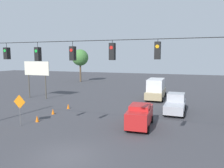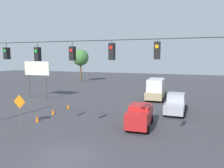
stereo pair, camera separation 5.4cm
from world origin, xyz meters
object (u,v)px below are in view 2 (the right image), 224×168
(traffic_cone_nearest, at_px, (37,119))
(traffic_cone_third, at_px, (68,106))
(pickup_truck_silver_oncoming_far, at_px, (175,104))
(work_zone_sign, at_px, (20,104))
(traffic_cone_second, at_px, (53,111))
(tree_horizon_left, at_px, (80,58))
(sedan_red_crossing_near, at_px, (140,115))
(overhead_signal_span, at_px, (74,72))
(roadside_billboard, at_px, (37,71))
(box_truck_tan_oncoming_deep, at_px, (156,89))

(traffic_cone_nearest, xyz_separation_m, traffic_cone_third, (-0.05, -5.70, 0.00))
(pickup_truck_silver_oncoming_far, relative_size, work_zone_sign, 1.88)
(traffic_cone_second, relative_size, tree_horizon_left, 0.08)
(sedan_red_crossing_near, relative_size, tree_horizon_left, 0.58)
(overhead_signal_span, distance_m, traffic_cone_nearest, 9.38)
(work_zone_sign, bearing_deg, traffic_cone_second, -95.96)
(traffic_cone_third, bearing_deg, roadside_billboard, -29.27)
(sedan_red_crossing_near, bearing_deg, work_zone_sign, 17.69)
(tree_horizon_left, bearing_deg, traffic_cone_nearest, 110.55)
(sedan_red_crossing_near, bearing_deg, traffic_cone_nearest, 10.68)
(traffic_cone_second, height_order, traffic_cone_third, same)
(roadside_billboard, bearing_deg, box_truck_tan_oncoming_deep, -162.38)
(box_truck_tan_oncoming_deep, height_order, traffic_cone_third, box_truck_tan_oncoming_deep)
(box_truck_tan_oncoming_deep, distance_m, traffic_cone_second, 15.70)
(overhead_signal_span, xyz_separation_m, sedan_red_crossing_near, (-3.00, -6.27, -4.17))
(traffic_cone_second, bearing_deg, work_zone_sign, 84.04)
(box_truck_tan_oncoming_deep, xyz_separation_m, work_zone_sign, (9.76, 16.95, 0.52))
(sedan_red_crossing_near, relative_size, traffic_cone_second, 7.66)
(work_zone_sign, relative_size, tree_horizon_left, 0.35)
(traffic_cone_second, xyz_separation_m, tree_horizon_left, (11.88, -29.31, 5.69))
(roadside_billboard, xyz_separation_m, work_zone_sign, (-7.17, 11.58, -2.12))
(traffic_cone_nearest, bearing_deg, traffic_cone_second, -86.06)
(traffic_cone_nearest, bearing_deg, pickup_truck_silver_oncoming_far, -146.72)
(pickup_truck_silver_oncoming_far, xyz_separation_m, traffic_cone_third, (12.28, 2.39, -0.67))
(overhead_signal_span, height_order, work_zone_sign, overhead_signal_span)
(box_truck_tan_oncoming_deep, relative_size, work_zone_sign, 2.41)
(pickup_truck_silver_oncoming_far, distance_m, tree_horizon_left, 34.69)
(box_truck_tan_oncoming_deep, relative_size, traffic_cone_nearest, 11.22)
(sedan_red_crossing_near, relative_size, pickup_truck_silver_oncoming_far, 0.88)
(traffic_cone_nearest, xyz_separation_m, roadside_billboard, (7.83, -10.11, 3.80))
(overhead_signal_span, bearing_deg, traffic_cone_third, -57.04)
(pickup_truck_silver_oncoming_far, bearing_deg, traffic_cone_second, 22.48)
(work_zone_sign, bearing_deg, traffic_cone_nearest, -114.16)
(box_truck_tan_oncoming_deep, height_order, work_zone_sign, box_truck_tan_oncoming_deep)
(pickup_truck_silver_oncoming_far, bearing_deg, traffic_cone_third, 11.01)
(overhead_signal_span, bearing_deg, traffic_cone_second, -47.15)
(traffic_cone_nearest, bearing_deg, sedan_red_crossing_near, -169.32)
(pickup_truck_silver_oncoming_far, bearing_deg, work_zone_sign, 36.35)
(traffic_cone_second, bearing_deg, pickup_truck_silver_oncoming_far, -157.52)
(sedan_red_crossing_near, distance_m, traffic_cone_nearest, 9.82)
(pickup_truck_silver_oncoming_far, bearing_deg, overhead_signal_span, 65.58)
(box_truck_tan_oncoming_deep, distance_m, traffic_cone_third, 13.39)
(pickup_truck_silver_oncoming_far, height_order, traffic_cone_second, pickup_truck_silver_oncoming_far)
(overhead_signal_span, distance_m, box_truck_tan_oncoming_deep, 20.45)
(sedan_red_crossing_near, xyz_separation_m, traffic_cone_third, (9.58, -3.88, -0.75))
(overhead_signal_span, relative_size, pickup_truck_silver_oncoming_far, 4.13)
(traffic_cone_second, distance_m, tree_horizon_left, 32.14)
(pickup_truck_silver_oncoming_far, relative_size, traffic_cone_nearest, 8.75)
(box_truck_tan_oncoming_deep, bearing_deg, traffic_cone_second, 53.51)
(sedan_red_crossing_near, xyz_separation_m, roadside_billboard, (17.45, -8.30, 3.05))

